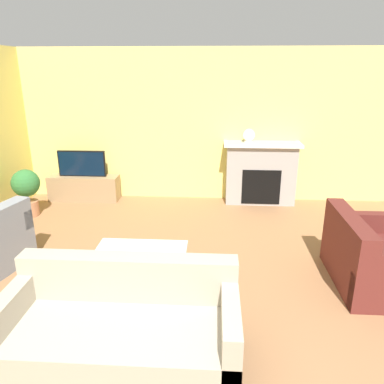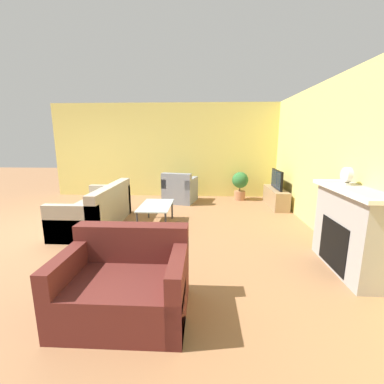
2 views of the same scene
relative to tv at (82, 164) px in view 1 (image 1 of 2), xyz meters
name	(u,v)px [view 1 (image 1 of 2)]	position (x,y,z in m)	size (l,w,h in m)	color
wall_back	(188,126)	(1.92, 0.29, 0.65)	(8.97, 0.06, 2.70)	#EADB72
fireplace	(261,172)	(3.24, 0.06, -0.11)	(1.34, 0.44, 1.11)	#9E9993
tv_stand	(84,188)	(0.00, 0.00, -0.47)	(1.28, 0.35, 0.46)	#997A56
tv	(82,164)	(0.00, 0.00, 0.00)	(0.87, 0.06, 0.47)	black
couch_sectional	(122,331)	(1.69, -3.95, -0.41)	(1.90, 0.91, 0.82)	#9E937F
couch_loveseat	(372,260)	(4.22, -2.60, -0.40)	(0.89, 1.20, 0.82)	#5B231E
coffee_table	(140,254)	(1.61, -2.78, -0.31)	(1.02, 0.60, 0.42)	#333338
potted_plant	(26,189)	(-0.66, -0.82, -0.23)	(0.45, 0.45, 0.79)	#AD704C
mantel_clock	(249,135)	(3.00, 0.07, 0.54)	(0.20, 0.07, 0.23)	beige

